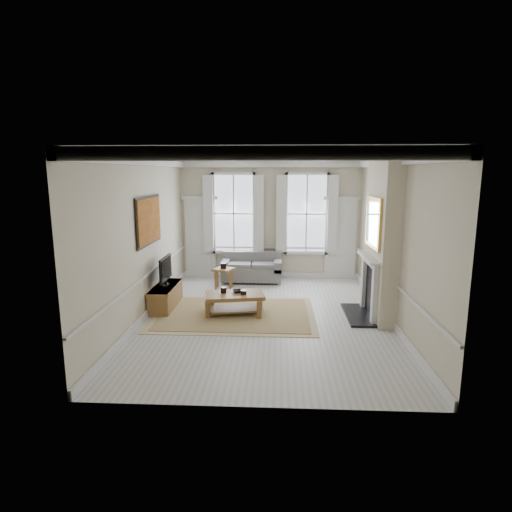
# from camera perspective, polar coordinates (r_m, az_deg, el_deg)

# --- Properties ---
(floor) EXTENTS (7.20, 7.20, 0.00)m
(floor) POSITION_cam_1_polar(r_m,az_deg,el_deg) (9.32, 1.37, -8.17)
(floor) COLOR #B7B5AD
(floor) RESTS_ON ground
(ceiling) EXTENTS (7.20, 7.20, 0.00)m
(ceiling) POSITION_cam_1_polar(r_m,az_deg,el_deg) (8.80, 1.48, 13.21)
(ceiling) COLOR white
(ceiling) RESTS_ON back_wall
(back_wall) EXTENTS (5.20, 0.00, 5.20)m
(back_wall) POSITION_cam_1_polar(r_m,az_deg,el_deg) (12.47, 1.88, 4.77)
(back_wall) COLOR beige
(back_wall) RESTS_ON floor
(left_wall) EXTENTS (0.00, 7.20, 7.20)m
(left_wall) POSITION_cam_1_polar(r_m,az_deg,el_deg) (9.34, -14.75, 2.27)
(left_wall) COLOR beige
(left_wall) RESTS_ON floor
(right_wall) EXTENTS (0.00, 7.20, 7.20)m
(right_wall) POSITION_cam_1_polar(r_m,az_deg,el_deg) (9.21, 17.83, 1.97)
(right_wall) COLOR beige
(right_wall) RESTS_ON floor
(window_left) EXTENTS (1.26, 0.20, 2.20)m
(window_left) POSITION_cam_1_polar(r_m,az_deg,el_deg) (12.46, -2.97, 5.68)
(window_left) COLOR #B2BCC6
(window_left) RESTS_ON back_wall
(window_right) EXTENTS (1.26, 0.20, 2.20)m
(window_right) POSITION_cam_1_polar(r_m,az_deg,el_deg) (12.42, 6.76, 5.60)
(window_right) COLOR #B2BCC6
(window_right) RESTS_ON back_wall
(door_left) EXTENTS (0.90, 0.08, 2.30)m
(door_left) POSITION_cam_1_polar(r_m,az_deg,el_deg) (12.71, -7.42, 2.30)
(door_left) COLOR silver
(door_left) RESTS_ON floor
(door_right) EXTENTS (0.90, 0.08, 2.30)m
(door_right) POSITION_cam_1_polar(r_m,az_deg,el_deg) (12.63, 11.21, 2.13)
(door_right) COLOR silver
(door_right) RESTS_ON floor
(painting) EXTENTS (0.05, 1.66, 1.06)m
(painting) POSITION_cam_1_polar(r_m,az_deg,el_deg) (9.57, -14.08, 4.62)
(painting) COLOR #A8641C
(painting) RESTS_ON left_wall
(chimney_breast) EXTENTS (0.35, 1.70, 3.38)m
(chimney_breast) POSITION_cam_1_polar(r_m,az_deg,el_deg) (9.35, 16.49, 2.19)
(chimney_breast) COLOR beige
(chimney_breast) RESTS_ON floor
(hearth) EXTENTS (0.55, 1.50, 0.05)m
(hearth) POSITION_cam_1_polar(r_m,az_deg,el_deg) (9.66, 13.46, -7.63)
(hearth) COLOR black
(hearth) RESTS_ON floor
(fireplace) EXTENTS (0.21, 1.45, 1.33)m
(fireplace) POSITION_cam_1_polar(r_m,az_deg,el_deg) (9.50, 14.84, -3.56)
(fireplace) COLOR silver
(fireplace) RESTS_ON floor
(mirror) EXTENTS (0.06, 1.26, 1.06)m
(mirror) POSITION_cam_1_polar(r_m,az_deg,el_deg) (9.26, 15.31, 4.35)
(mirror) COLOR gold
(mirror) RESTS_ON chimney_breast
(sofa) EXTENTS (1.68, 0.82, 0.82)m
(sofa) POSITION_cam_1_polar(r_m,az_deg,el_deg) (12.23, -0.55, -1.78)
(sofa) COLOR #60605E
(sofa) RESTS_ON floor
(side_table) EXTENTS (0.61, 0.61, 0.57)m
(side_table) POSITION_cam_1_polar(r_m,az_deg,el_deg) (11.41, -4.34, -2.18)
(side_table) COLOR brown
(side_table) RESTS_ON floor
(rug) EXTENTS (3.50, 2.60, 0.02)m
(rug) POSITION_cam_1_polar(r_m,az_deg,el_deg) (9.52, -2.84, -7.69)
(rug) COLOR #A08252
(rug) RESTS_ON floor
(coffee_table) EXTENTS (1.37, 0.96, 0.47)m
(coffee_table) POSITION_cam_1_polar(r_m,az_deg,el_deg) (9.40, -2.86, -5.50)
(coffee_table) COLOR brown
(coffee_table) RESTS_ON rug
(ceramic_pot_a) EXTENTS (0.13, 0.13, 0.13)m
(ceramic_pot_a) POSITION_cam_1_polar(r_m,az_deg,el_deg) (9.44, -4.35, -4.54)
(ceramic_pot_a) COLOR black
(ceramic_pot_a) RESTS_ON coffee_table
(ceramic_pot_b) EXTENTS (0.13, 0.13, 0.09)m
(ceramic_pot_b) POSITION_cam_1_polar(r_m,az_deg,el_deg) (9.30, -1.67, -4.87)
(ceramic_pot_b) COLOR black
(ceramic_pot_b) RESTS_ON coffee_table
(bowl) EXTENTS (0.26, 0.26, 0.06)m
(bowl) POSITION_cam_1_polar(r_m,az_deg,el_deg) (9.46, -2.50, -4.70)
(bowl) COLOR black
(bowl) RESTS_ON coffee_table
(tv_stand) EXTENTS (0.46, 1.44, 0.51)m
(tv_stand) POSITION_cam_1_polar(r_m,az_deg,el_deg) (10.12, -11.94, -5.31)
(tv_stand) COLOR brown
(tv_stand) RESTS_ON floor
(tv) EXTENTS (0.08, 0.90, 0.68)m
(tv) POSITION_cam_1_polar(r_m,az_deg,el_deg) (9.95, -11.97, -1.71)
(tv) COLOR black
(tv) RESTS_ON tv_stand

